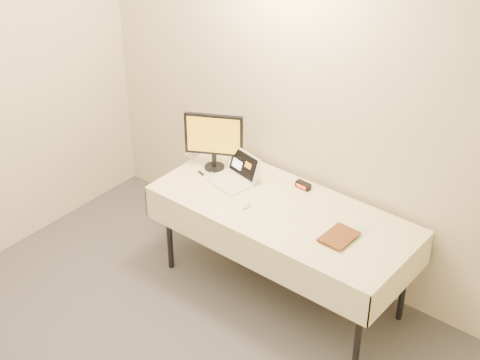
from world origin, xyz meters
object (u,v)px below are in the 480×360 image
Objects in this scene: laptop at (236,175)px; monitor at (214,137)px; table at (283,216)px; book at (328,217)px.

monitor is at bearing -178.38° from laptop.
book is at bearing -7.23° from table.
table is at bearing -37.51° from monitor.
laptop is at bearing -38.57° from monitor.
table is 7.45× the size of book.
monitor is (-0.71, 0.11, 0.32)m from table.
laptop is at bearing 171.68° from table.
book reaches higher than table.
table is 5.35× the size of laptop.
laptop is 0.78× the size of monitor.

